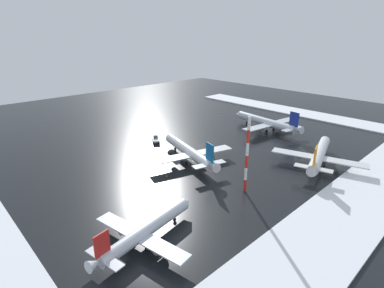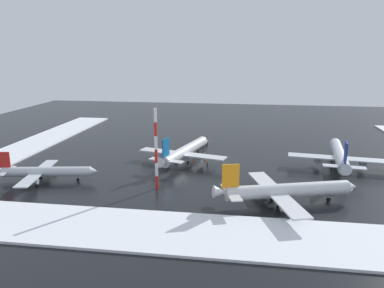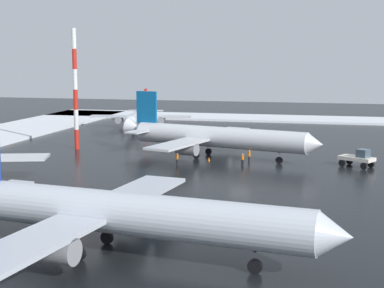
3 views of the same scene
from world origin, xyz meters
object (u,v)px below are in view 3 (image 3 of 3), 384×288
(airplane_parked_portside, at_px, (214,137))
(antenna_mast, at_px, (75,90))
(ground_crew_beside_wing, at_px, (177,158))
(airplane_foreground_jet, at_px, (116,212))
(airplane_parked_starboard, at_px, (139,116))
(traffic_cone_near_nose, at_px, (249,150))
(ground_crew_mid_apron, at_px, (243,159))
(traffic_cone_wingtip_side, at_px, (209,159))
(traffic_cone_mid_line, at_px, (208,144))
(ground_crew_near_tug, at_px, (249,155))
(pushback_tug, at_px, (358,158))

(airplane_parked_portside, bearing_deg, antenna_mast, -171.66)
(ground_crew_beside_wing, bearing_deg, airplane_parked_portside, -148.18)
(airplane_foreground_jet, distance_m, airplane_parked_starboard, 78.71)
(antenna_mast, distance_m, traffic_cone_near_nose, 29.04)
(airplane_parked_starboard, relative_size, ground_crew_mid_apron, 15.00)
(airplane_parked_starboard, bearing_deg, traffic_cone_wingtip_side, 22.70)
(airplane_parked_portside, height_order, traffic_cone_mid_line, airplane_parked_portside)
(traffic_cone_mid_line, bearing_deg, ground_crew_beside_wing, -0.85)
(airplane_parked_starboard, height_order, ground_crew_beside_wing, airplane_parked_starboard)
(airplane_parked_starboard, xyz_separation_m, traffic_cone_wingtip_side, (34.36, 21.92, -2.25))
(ground_crew_near_tug, distance_m, antenna_mast, 30.23)
(traffic_cone_mid_line, xyz_separation_m, traffic_cone_wingtip_side, (14.43, 3.25, 0.00))
(traffic_cone_mid_line, bearing_deg, antenna_mast, -65.57)
(airplane_foreground_jet, bearing_deg, ground_crew_near_tug, 91.67)
(ground_crew_near_tug, xyz_separation_m, antenna_mast, (-5.20, -28.51, 8.59))
(ground_crew_near_tug, xyz_separation_m, ground_crew_mid_apron, (3.00, -0.48, 0.00))
(ground_crew_near_tug, distance_m, ground_crew_mid_apron, 3.04)
(airplane_foreground_jet, xyz_separation_m, traffic_cone_mid_line, (-55.21, -4.73, -3.01))
(ground_crew_mid_apron, bearing_deg, traffic_cone_mid_line, 46.74)
(airplane_parked_portside, xyz_separation_m, ground_crew_mid_apron, (5.44, 5.06, -2.15))
(antenna_mast, xyz_separation_m, traffic_cone_wingtip_side, (5.54, 22.80, -9.29))
(traffic_cone_mid_line, bearing_deg, traffic_cone_wingtip_side, 12.68)
(ground_crew_near_tug, relative_size, traffic_cone_near_nose, 3.11)
(airplane_parked_portside, bearing_deg, ground_crew_mid_apron, -31.89)
(airplane_parked_starboard, distance_m, pushback_tug, 54.54)
(ground_crew_mid_apron, relative_size, traffic_cone_mid_line, 3.11)
(traffic_cone_near_nose, xyz_separation_m, traffic_cone_wingtip_side, (9.67, -4.41, 0.00))
(pushback_tug, xyz_separation_m, antenna_mast, (-5.42, -43.31, 8.28))
(airplane_foreground_jet, distance_m, ground_crew_near_tug, 41.40)
(pushback_tug, relative_size, ground_crew_beside_wing, 2.97)
(airplane_foreground_jet, relative_size, traffic_cone_wingtip_side, 60.90)
(antenna_mast, bearing_deg, traffic_cone_near_nose, 98.62)
(ground_crew_mid_apron, xyz_separation_m, traffic_cone_wingtip_side, (-2.67, -5.23, -0.70))
(airplane_parked_portside, distance_m, airplane_foreground_jet, 43.58)
(ground_crew_beside_wing, distance_m, traffic_cone_mid_line, 18.76)
(airplane_parked_portside, relative_size, traffic_cone_wingtip_side, 56.86)
(traffic_cone_mid_line, bearing_deg, pushback_tug, 58.95)
(pushback_tug, height_order, ground_crew_mid_apron, pushback_tug)
(traffic_cone_wingtip_side, bearing_deg, pushback_tug, 90.33)
(airplane_foreground_jet, height_order, traffic_cone_wingtip_side, airplane_foreground_jet)
(ground_crew_beside_wing, bearing_deg, traffic_cone_wingtip_side, -159.86)
(airplane_foreground_jet, bearing_deg, airplane_parked_starboard, 114.84)
(airplane_parked_portside, height_order, antenna_mast, antenna_mast)
(airplane_foreground_jet, xyz_separation_m, traffic_cone_near_nose, (-50.45, 2.92, -3.01))
(traffic_cone_near_nose, xyz_separation_m, traffic_cone_mid_line, (-4.76, -7.65, 0.00))
(airplane_parked_portside, relative_size, traffic_cone_near_nose, 56.86)
(airplane_parked_portside, distance_m, airplane_parked_starboard, 38.55)
(pushback_tug, relative_size, antenna_mast, 0.27)
(traffic_cone_near_nose, bearing_deg, traffic_cone_wingtip_side, -24.52)
(ground_crew_near_tug, relative_size, traffic_cone_wingtip_side, 3.11)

